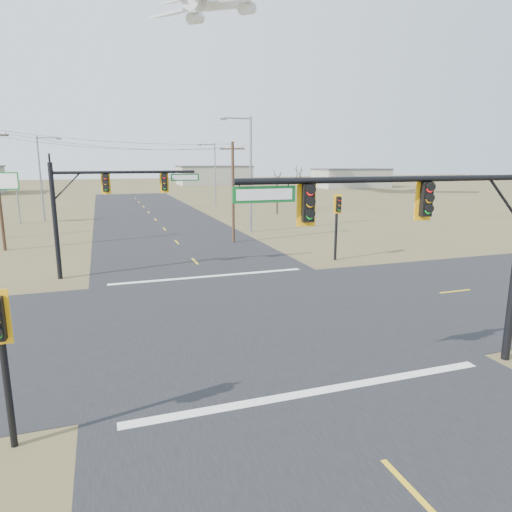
{
  "coord_description": "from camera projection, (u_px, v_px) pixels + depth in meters",
  "views": [
    {
      "loc": [
        -6.0,
        -19.18,
        7.09
      ],
      "look_at": [
        0.84,
        1.0,
        2.56
      ],
      "focal_mm": 32.0,
      "sensor_mm": 36.0,
      "label": 1
    }
  ],
  "objects": [
    {
      "name": "warehouse_right",
      "position": [
        351.0,
        179.0,
        116.67
      ],
      "size": [
        18.0,
        10.0,
        4.5
      ],
      "primitive_type": "cube",
      "color": "#A09D8E",
      "rests_on": "ground"
    },
    {
      "name": "bare_tree_d",
      "position": [
        299.0,
        172.0,
        64.53
      ],
      "size": [
        3.26,
        3.26,
        6.55
      ],
      "rotation": [
        0.0,
        0.0,
        -0.4
      ],
      "color": "black",
      "rests_on": "ground"
    },
    {
      "name": "stop_bar_far",
      "position": [
        209.0,
        276.0,
        28.07
      ],
      "size": [
        12.0,
        0.4,
        0.01
      ],
      "primitive_type": "cube",
      "color": "silver",
      "rests_on": "road_ns"
    },
    {
      "name": "warehouse_mid",
      "position": [
        214.0,
        176.0,
        130.36
      ],
      "size": [
        20.0,
        12.0,
        5.0
      ],
      "primitive_type": "cube",
      "color": "#A09D8E",
      "rests_on": "ground"
    },
    {
      "name": "streetlight_a",
      "position": [
        248.0,
        169.0,
        44.06
      ],
      "size": [
        3.08,
        0.33,
        11.06
      ],
      "rotation": [
        0.0,
        0.0,
        -0.09
      ],
      "color": "gray",
      "rests_on": "ground"
    },
    {
      "name": "road_ns",
      "position": [
        246.0,
        315.0,
        21.12
      ],
      "size": [
        14.0,
        160.0,
        0.02
      ],
      "primitive_type": "cube",
      "color": "black",
      "rests_on": "ground"
    },
    {
      "name": "streetlight_b",
      "position": [
        214.0,
        171.0,
        69.07
      ],
      "size": [
        2.63,
        0.28,
        9.46
      ],
      "rotation": [
        0.0,
        0.0,
        -0.08
      ],
      "color": "gray",
      "rests_on": "ground"
    },
    {
      "name": "streetlight_c",
      "position": [
        42.0,
        174.0,
        52.23
      ],
      "size": [
        2.7,
        0.34,
        9.67
      ],
      "rotation": [
        0.0,
        0.0,
        0.2
      ],
      "color": "gray",
      "rests_on": "ground"
    },
    {
      "name": "mast_arm_near",
      "position": [
        432.0,
        222.0,
        14.29
      ],
      "size": [
        10.34,
        0.48,
        7.11
      ],
      "rotation": [
        0.0,
        0.0,
        -0.15
      ],
      "color": "black",
      "rests_on": "ground"
    },
    {
      "name": "bare_tree_c",
      "position": [
        277.0,
        177.0,
        59.67
      ],
      "size": [
        2.67,
        2.67,
        6.09
      ],
      "rotation": [
        0.0,
        0.0,
        0.04
      ],
      "color": "black",
      "rests_on": "ground"
    },
    {
      "name": "road_ew",
      "position": [
        246.0,
        315.0,
        21.12
      ],
      "size": [
        160.0,
        14.0,
        0.02
      ],
      "primitive_type": "cube",
      "color": "black",
      "rests_on": "ground"
    },
    {
      "name": "ground",
      "position": [
        246.0,
        315.0,
        21.12
      ],
      "size": [
        320.0,
        320.0,
        0.0
      ],
      "primitive_type": "plane",
      "color": "brown",
      "rests_on": "ground"
    },
    {
      "name": "mast_arm_far",
      "position": [
        107.0,
        194.0,
        27.58
      ],
      "size": [
        8.84,
        0.54,
        6.92
      ],
      "rotation": [
        0.0,
        0.0,
        -0.28
      ],
      "color": "black",
      "rests_on": "ground"
    },
    {
      "name": "utility_pole_near",
      "position": [
        233.0,
        191.0,
        38.73
      ],
      "size": [
        1.97,
        0.92,
        8.54
      ],
      "rotation": [
        0.0,
        0.0,
        -0.4
      ],
      "color": "#4E3421",
      "rests_on": "ground"
    },
    {
      "name": "highway_sign",
      "position": [
        5.0,
        188.0,
        49.54
      ],
      "size": [
        3.0,
        0.74,
        5.74
      ],
      "rotation": [
        0.0,
        0.0,
        -0.22
      ],
      "color": "gray",
      "rests_on": "ground"
    },
    {
      "name": "pedestal_signal_ne",
      "position": [
        338.0,
        213.0,
        31.99
      ],
      "size": [
        0.65,
        0.57,
        4.73
      ],
      "rotation": [
        0.0,
        0.0,
        -0.3
      ],
      "color": "black",
      "rests_on": "ground"
    },
    {
      "name": "stop_bar_near",
      "position": [
        318.0,
        391.0,
        14.17
      ],
      "size": [
        12.0,
        0.4,
        0.01
      ],
      "primitive_type": "cube",
      "color": "silver",
      "rests_on": "road_ns"
    }
  ]
}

